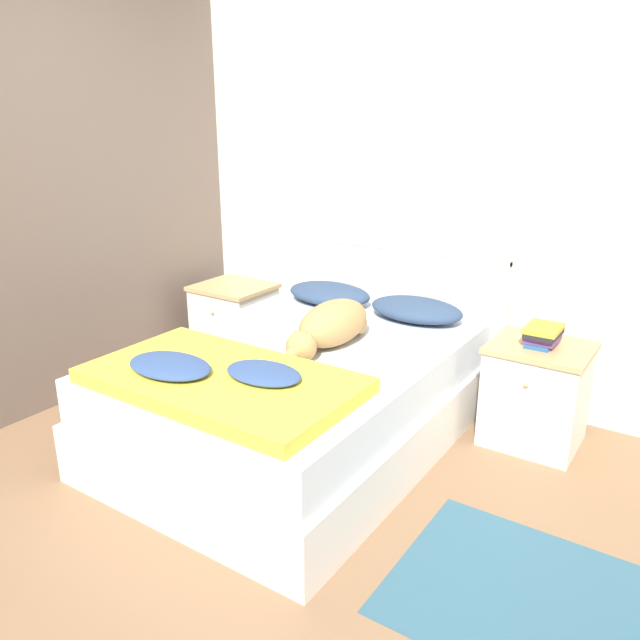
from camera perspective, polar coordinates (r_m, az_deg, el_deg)
name	(u,v)px	position (r m, az deg, el deg)	size (l,w,h in m)	color
ground_plane	(167,545)	(2.84, -13.78, -19.36)	(16.00, 16.00, 0.00)	#896647
wall_back	(407,187)	(4.01, 8.00, 11.93)	(9.00, 0.06, 2.55)	silver
wall_side_left	(100,188)	(4.18, -19.49, 11.35)	(0.06, 3.10, 2.55)	#706056
bed	(300,395)	(3.40, -1.88, -6.89)	(1.46, 1.99, 0.54)	silver
headboard	(389,309)	(4.13, 6.34, 0.99)	(1.54, 0.06, 0.93)	silver
nightstand_left	(235,323)	(4.52, -7.80, -0.25)	(0.51, 0.47, 0.56)	silver
nightstand_right	(536,394)	(3.57, 19.12, -6.38)	(0.51, 0.47, 0.56)	silver
pillow_left	(329,294)	(4.04, 0.86, 2.43)	(0.57, 0.36, 0.13)	navy
pillow_right	(416,310)	(3.75, 8.79, 0.95)	(0.57, 0.36, 0.13)	navy
quilt	(219,378)	(2.85, -9.18, -5.28)	(1.23, 0.70, 0.12)	yellow
dog	(331,325)	(3.29, 1.00, -0.50)	(0.27, 0.75, 0.24)	tan
book_stack	(543,335)	(3.45, 19.69, -1.29)	(0.17, 0.23, 0.10)	#285689
rug	(558,609)	(2.65, 20.91, -23.46)	(1.20, 0.84, 0.00)	#335B70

